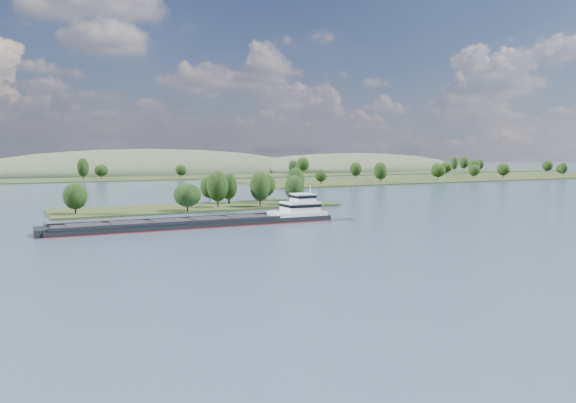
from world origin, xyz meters
TOP-DOWN VIEW (x-y plane):
  - ground at (0.00, 120.00)m, footprint 1800.00×1800.00m
  - tree_island at (6.64, 178.86)m, footprint 100.00×33.41m
  - right_bank at (231.63, 299.68)m, footprint 320.00×90.00m
  - back_shoreline at (10.10, 399.75)m, footprint 900.00×60.00m
  - hill_east at (260.00, 470.00)m, footprint 260.00×140.00m
  - hill_west at (60.00, 500.00)m, footprint 320.00×160.00m
  - cargo_barge at (-10.71, 133.71)m, footprint 79.90×11.90m

SIDE VIEW (x-z plane):
  - ground at x=0.00m, z-range 0.00..0.00m
  - hill_east at x=260.00m, z-range -18.00..18.00m
  - hill_west at x=60.00m, z-range -22.00..22.00m
  - back_shoreline at x=10.10m, z-range -7.28..8.97m
  - right_bank at x=231.63m, z-range -6.29..8.37m
  - cargo_barge at x=-10.71m, z-range -4.03..6.74m
  - tree_island at x=6.64m, z-range -3.10..11.30m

